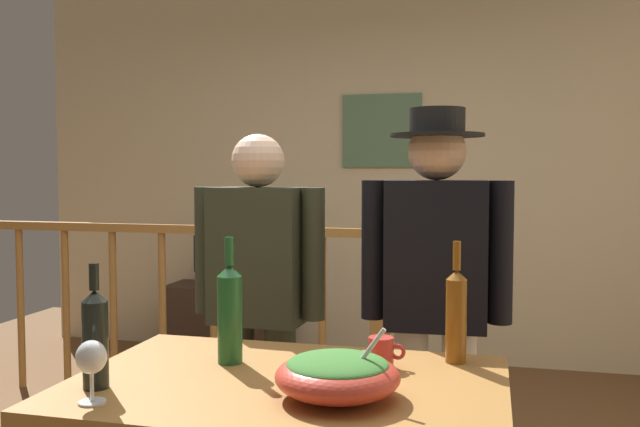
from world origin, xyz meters
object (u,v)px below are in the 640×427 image
object	(u,v)px
mug_red	(382,352)
person_standing_right	(436,285)
wine_bottle_amber	(456,314)
tv_console	(228,322)
serving_table	(287,409)
wine_bottle_dark	(95,337)
stair_railing	(222,295)
person_standing_left	(259,293)
salad_bowl	(338,374)
framed_picture	(382,131)
wine_bottle_green	(230,312)
wine_glass	(91,360)
flat_screen_tv	(226,256)

from	to	relation	value
mug_red	person_standing_right	xyz separation A→B (m)	(0.11, 0.57, 0.12)
wine_bottle_amber	mug_red	distance (m)	0.26
tv_console	serving_table	size ratio (longest dim) A/B	0.74
person_standing_right	wine_bottle_dark	bearing A→B (deg)	45.83
stair_railing	wine_bottle_dark	world-z (taller)	wine_bottle_dark
wine_bottle_amber	person_standing_left	bearing A→B (deg)	150.02
tv_console	person_standing_left	bearing A→B (deg)	-65.01
tv_console	salad_bowl	distance (m)	3.35
framed_picture	stair_railing	distance (m)	1.76
salad_bowl	wine_bottle_green	distance (m)	0.47
serving_table	tv_console	bearing A→B (deg)	114.90
mug_red	person_standing_right	distance (m)	0.60
wine_bottle_amber	person_standing_left	world-z (taller)	person_standing_left
framed_picture	person_standing_left	world-z (taller)	framed_picture
serving_table	wine_glass	bearing A→B (deg)	-144.49
wine_bottle_green	mug_red	size ratio (longest dim) A/B	3.48
flat_screen_tv	wine_glass	world-z (taller)	wine_glass
stair_railing	wine_bottle_dark	xyz separation A→B (m)	(0.49, -2.08, 0.28)
salad_bowl	wine_bottle_dark	world-z (taller)	wine_bottle_dark
stair_railing	flat_screen_tv	bearing A→B (deg)	110.55
wine_bottle_amber	stair_railing	bearing A→B (deg)	131.96
salad_bowl	person_standing_right	size ratio (longest dim) A/B	0.20
stair_railing	wine_glass	size ratio (longest dim) A/B	16.83
wine_glass	tv_console	bearing A→B (deg)	105.83
serving_table	person_standing_left	bearing A→B (deg)	114.65
flat_screen_tv	mug_red	bearing A→B (deg)	-59.19
wine_bottle_amber	person_standing_left	xyz separation A→B (m)	(-0.81, 0.46, -0.05)
tv_console	serving_table	xyz separation A→B (m)	(1.31, -2.83, 0.44)
person_standing_left	mug_red	bearing A→B (deg)	138.93
stair_railing	mug_red	world-z (taller)	stair_railing
serving_table	salad_bowl	distance (m)	0.25
flat_screen_tv	mug_red	distance (m)	3.03
person_standing_left	salad_bowl	bearing A→B (deg)	123.87
tv_console	wine_bottle_amber	distance (m)	3.15
serving_table	person_standing_left	xyz separation A→B (m)	(-0.35, 0.77, 0.18)
salad_bowl	stair_railing	bearing A→B (deg)	119.78
wine_bottle_amber	person_standing_left	distance (m)	0.93
person_standing_right	wine_glass	bearing A→B (deg)	51.00
wine_bottle_amber	wine_bottle_dark	distance (m)	1.06
wine_bottle_dark	mug_red	distance (m)	0.83
stair_railing	flat_screen_tv	xyz separation A→B (m)	(-0.34, 0.91, 0.11)
framed_picture	person_standing_right	world-z (taller)	framed_picture
flat_screen_tv	tv_console	bearing A→B (deg)	90.00
salad_bowl	person_standing_left	xyz separation A→B (m)	(-0.52, 0.88, 0.04)
salad_bowl	wine_bottle_amber	xyz separation A→B (m)	(0.28, 0.42, 0.09)
wine_bottle_green	flat_screen_tv	bearing A→B (deg)	112.24
flat_screen_tv	wine_glass	distance (m)	3.23
flat_screen_tv	serving_table	xyz separation A→B (m)	(1.31, -2.80, -0.06)
wine_glass	person_standing_left	world-z (taller)	person_standing_left
tv_console	wine_bottle_dark	distance (m)	3.20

